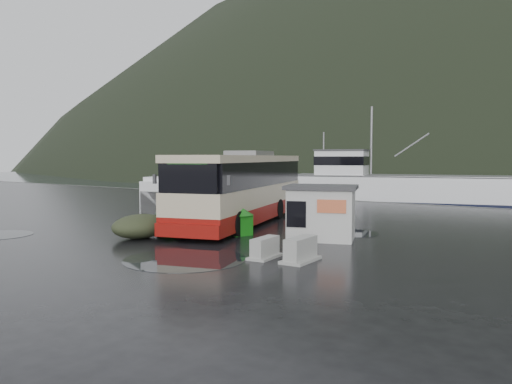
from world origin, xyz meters
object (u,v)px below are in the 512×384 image
Objects in this scene: white_van at (188,220)px; ticket_kiosk at (321,239)px; waste_bin_right at (239,235)px; fishing_trawler at (400,194)px; jersey_barrier_a at (301,261)px; jersey_barrier_b at (265,258)px; coach_bus at (243,223)px; waste_bin_left at (171,234)px; dome_tent at (141,238)px.

white_van is 9.11m from ticket_kiosk.
fishing_trawler is at bearing 95.43° from waste_bin_right.
jersey_barrier_b is at bearing -170.29° from jersey_barrier_a.
coach_bus is 5.03m from waste_bin_left.
waste_bin_left reaches higher than waste_bin_right.
jersey_barrier_a is 1.31m from jersey_barrier_b.
white_van is 5.97m from waste_bin_right.
waste_bin_right is at bearing -72.94° from coach_bus.
waste_bin_left is 0.47× the size of ticket_kiosk.
waste_bin_left is at bearing -178.09° from ticket_kiosk.
coach_bus is 4.61× the size of ticket_kiosk.
white_van is at bearing 147.20° from jersey_barrier_b.
fishing_trawler is at bearing 82.08° from ticket_kiosk.
white_van is 4.87m from waste_bin_left.
white_van is 2.03× the size of ticket_kiosk.
waste_bin_right is 0.05× the size of fishing_trawler.
waste_bin_left is at bearing 167.44° from jersey_barrier_a.
waste_bin_left is 1.06× the size of waste_bin_right.
white_van is 0.25× the size of fishing_trawler.
white_van is 11.04m from jersey_barrier_b.
coach_bus is 6.41m from ticket_kiosk.
waste_bin_right is at bearing -100.45° from fishing_trawler.
waste_bin_left is at bearing 163.25° from jersey_barrier_b.
coach_bus is at bearing 131.70° from jersey_barrier_b.
ticket_kiosk is 1.81× the size of jersey_barrier_a.
coach_bus is at bearing 124.56° from waste_bin_right.
waste_bin_right is at bearing 147.23° from jersey_barrier_a.
waste_bin_right is at bearing 137.44° from jersey_barrier_b.
waste_bin_right is 6.10m from jersey_barrier_a.
coach_bus is at bearing 137.19° from ticket_kiosk.
white_van is 12.04m from jersey_barrier_a.
waste_bin_left is (2.76, -4.02, 0.00)m from white_van.
ticket_kiosk is 28.04m from fishing_trawler.
coach_bus reaches higher than waste_bin_right.
jersey_barrier_b is (6.52, -1.96, 0.00)m from waste_bin_left.
waste_bin_right is at bearing -35.04° from white_van.
white_van is 4.18× the size of jersey_barrier_b.
dome_tent is 1.85× the size of jersey_barrier_b.
ticket_kiosk is at bearing -39.49° from coach_bus.
fishing_trawler is (-6.26, 27.33, 0.00)m from ticket_kiosk.
jersey_barrier_a is at bearing -91.06° from ticket_kiosk.
jersey_barrier_a is (10.57, -5.76, 0.00)m from white_van.
waste_bin_right is 0.49× the size of dome_tent.
dome_tent is (-0.51, -6.62, 0.00)m from coach_bus.
coach_bus reaches higher than waste_bin_left.
waste_bin_right is 28.51m from fishing_trawler.
ticket_kiosk is at bearing -92.97° from fishing_trawler.
ticket_kiosk is at bearing -19.58° from white_van.
coach_bus is at bearing 85.64° from dome_tent.
dome_tent is 6.73m from jersey_barrier_b.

